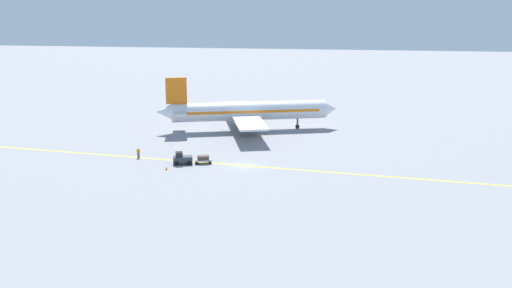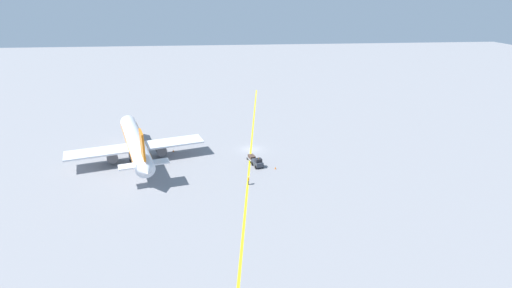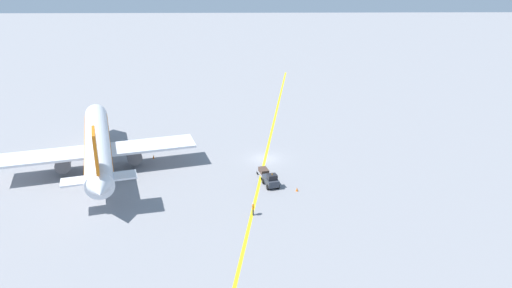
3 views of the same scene
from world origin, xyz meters
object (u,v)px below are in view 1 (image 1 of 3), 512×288
Objects in this scene: baggage_cart_trailing at (203,159)px; traffic_cone_near_nose at (166,168)px; airplane_at_gate at (247,111)px; traffic_cone_mid_apron at (262,138)px; baggage_tug_dark at (182,159)px; ground_crew_worker at (138,152)px.

baggage_cart_trailing reaches higher than traffic_cone_near_nose.
traffic_cone_mid_apron is at bearing 28.07° from airplane_at_gate.
baggage_tug_dark is at bearing -29.89° from traffic_cone_mid_apron.
ground_crew_worker reaches higher than traffic_cone_near_nose.
baggage_tug_dark is 3.30m from baggage_cart_trailing.
baggage_cart_trailing is 18.46m from traffic_cone_mid_apron.
traffic_cone_near_nose is (28.59, -8.01, -3.43)m from airplane_at_gate.
traffic_cone_near_nose and traffic_cone_mid_apron have the same top height.
traffic_cone_mid_apron is at bearing 150.11° from baggage_tug_dark.
airplane_at_gate is 12.09× the size of baggage_cart_trailing.
traffic_cone_near_nose is (3.44, -1.56, -0.63)m from baggage_tug_dark.
ground_crew_worker is at bearing -98.42° from baggage_cart_trailing.
traffic_cone_near_nose is at bearing 47.01° from ground_crew_worker.
baggage_cart_trailing is at bearing 81.58° from ground_crew_worker.
traffic_cone_near_nose is at bearing -47.43° from baggage_cart_trailing.
ground_crew_worker reaches higher than baggage_cart_trailing.
baggage_tug_dark reaches higher than traffic_cone_near_nose.
ground_crew_worker is at bearing -32.59° from airplane_at_gate.
ground_crew_worker is (22.59, -14.44, -2.80)m from airplane_at_gate.
traffic_cone_near_nose is at bearing -15.65° from airplane_at_gate.
airplane_at_gate is 24.64m from baggage_cart_trailing.
airplane_at_gate is 63.40× the size of traffic_cone_mid_apron.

